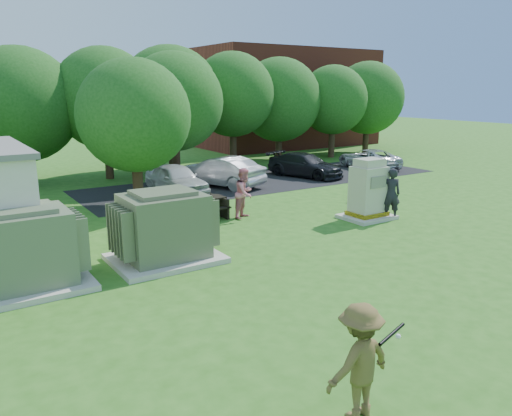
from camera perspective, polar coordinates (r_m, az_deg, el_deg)
ground at (r=12.61m, az=10.13°, el=-9.36°), size 120.00×120.00×0.00m
brick_building at (r=43.95m, az=3.32°, el=12.43°), size 15.00×8.00×8.00m
parking_strip at (r=27.00m, az=1.41°, el=3.21°), size 20.00×6.00×0.01m
transformer_left at (r=13.53m, az=-25.06°, el=-4.48°), size 3.00×2.40×2.07m
transformer_right at (r=14.44m, az=-10.45°, el=-2.31°), size 3.00×2.40×2.07m
generator_cabinet at (r=19.34m, az=12.69°, el=1.73°), size 1.89×1.54×2.30m
picnic_table at (r=19.02m, az=-6.34°, el=0.23°), size 1.88×1.41×0.81m
batter at (r=7.89m, az=11.72°, el=-16.81°), size 1.20×0.71×1.83m
person_by_generator at (r=19.45m, az=15.18°, el=1.56°), size 0.85×0.77×1.95m
person_at_picnic at (r=18.99m, az=-1.32°, el=1.71°), size 1.17×1.10×1.92m
person_walking_right at (r=23.05m, az=12.66°, el=3.00°), size 0.40×0.91×1.53m
car_white at (r=23.66m, az=-9.11°, el=3.29°), size 1.84×4.22×1.42m
car_silver_a at (r=25.25m, az=-4.06°, el=4.18°), size 3.25×4.86×1.51m
car_dark at (r=28.16m, az=5.64°, el=4.90°), size 3.09×4.81×1.30m
car_silver_b at (r=31.63m, az=12.74°, el=5.51°), size 2.47×4.55×1.21m
batting_equipment at (r=8.17m, az=14.91°, el=-14.00°), size 1.13×0.45×0.36m
tree_row at (r=28.62m, az=-13.36°, el=11.80°), size 41.30×13.30×7.30m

